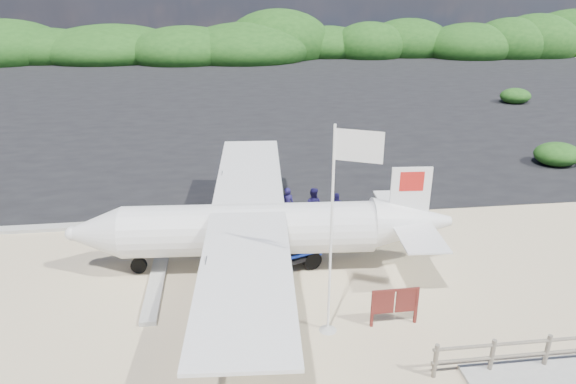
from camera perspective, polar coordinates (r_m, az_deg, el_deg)
name	(u,v)px	position (r m, az deg, el deg)	size (l,w,h in m)	color
ground	(292,280)	(17.58, 0.39, -9.75)	(160.00, 160.00, 0.00)	beige
asphalt_apron	(248,97)	(45.78, -4.52, 10.43)	(90.00, 50.00, 0.04)	#B2B2B2
lagoon	(27,274)	(20.04, -26.97, -8.12)	(9.00, 7.00, 0.40)	#B2B2B2
vegetation_band	(238,59)	(70.43, -5.56, 14.54)	(124.00, 8.00, 4.40)	#B2B2B2
fence	(543,367)	(15.67, 26.50, -16.99)	(6.40, 2.00, 1.10)	#B2B2B2
baggage_cart	(275,268)	(18.26, -1.41, -8.42)	(3.13, 1.79, 1.57)	#0C27B5
flagpole	(328,330)	(15.40, 4.44, -15.04)	(1.22, 0.51, 6.12)	white
signboard	(393,324)	(15.88, 11.57, -14.19)	(1.50, 0.14, 1.23)	maroon
crew_a	(287,205)	(21.23, -0.07, -1.46)	(0.57, 0.37, 1.55)	#161244
crew_b	(313,206)	(21.08, 2.78, -1.59)	(0.78, 0.61, 1.61)	#161244
crew_c	(337,210)	(20.94, 5.43, -2.02)	(0.87, 0.36, 1.49)	#161244
aircraft_large	(423,120)	(39.30, 14.82, 7.79)	(15.59, 15.59, 4.68)	#B2B2B2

